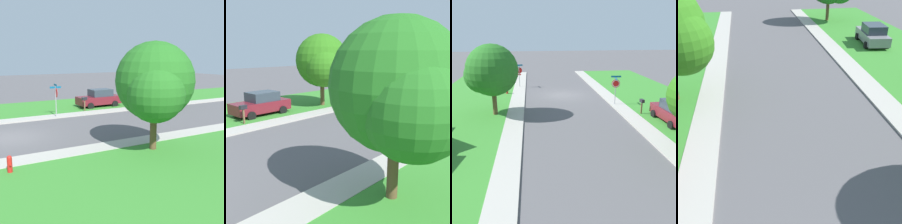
# 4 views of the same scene
# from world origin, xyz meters

# --- Properties ---
(sidewalk_east) EXTENTS (1.40, 56.00, 0.10)m
(sidewalk_east) POSITION_xyz_m (4.70, 12.00, 0.05)
(sidewalk_east) COLOR #ADA89E
(sidewalk_east) RESTS_ON ground
(sidewalk_west) EXTENTS (1.40, 56.00, 0.10)m
(sidewalk_west) POSITION_xyz_m (-4.70, 12.00, 0.05)
(sidewalk_west) COLOR #ADA89E
(sidewalk_west) RESTS_ON ground
(lawn_west) EXTENTS (8.00, 56.00, 0.08)m
(lawn_west) POSITION_xyz_m (-9.40, 12.00, 0.04)
(lawn_west) COLOR #38842D
(lawn_west) RESTS_ON ground
(car_maroon_kerbside_mid) EXTENTS (2.10, 4.33, 1.76)m
(car_maroon_kerbside_mid) POSITION_xyz_m (-7.32, 9.88, 0.87)
(car_maroon_kerbside_mid) COLOR maroon
(car_maroon_kerbside_mid) RESTS_ON ground
(tree_across_right) EXTENTS (4.42, 4.11, 5.79)m
(tree_across_right) POSITION_xyz_m (6.57, 6.10, 3.60)
(tree_across_right) COLOR brown
(tree_across_right) RESTS_ON ground
(tree_sidewalk_mid) EXTENTS (4.80, 4.47, 6.16)m
(tree_sidewalk_mid) POSITION_xyz_m (-6.32, 15.32, 3.78)
(tree_sidewalk_mid) COLOR brown
(tree_sidewalk_mid) RESTS_ON ground
(mailbox) EXTENTS (0.27, 0.49, 1.31)m
(mailbox) POSITION_xyz_m (-5.73, 7.59, 1.01)
(mailbox) COLOR brown
(mailbox) RESTS_ON ground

